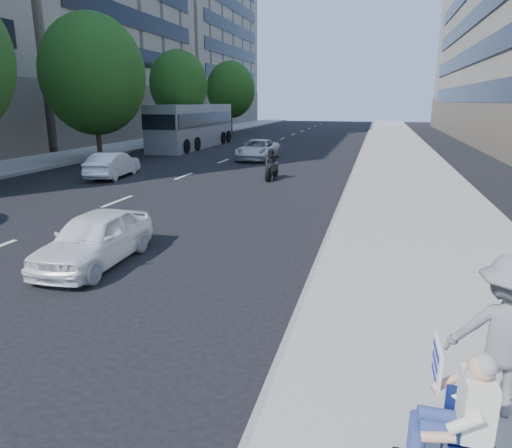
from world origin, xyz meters
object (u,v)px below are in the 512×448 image
(seated_protester, at_px, (458,409))
(white_sedan_mid, at_px, (113,165))
(white_sedan_near, at_px, (95,238))
(bus, at_px, (193,126))
(white_sedan_far, at_px, (258,150))
(jogger, at_px, (505,336))
(motorcycle, at_px, (272,166))

(seated_protester, distance_m, white_sedan_mid, 20.24)
(white_sedan_near, relative_size, bus, 0.29)
(white_sedan_near, xyz_separation_m, white_sedan_far, (-1.27, 19.33, 0.02))
(white_sedan_near, bearing_deg, bus, 105.89)
(white_sedan_near, bearing_deg, white_sedan_mid, 118.18)
(white_sedan_near, xyz_separation_m, white_sedan_mid, (-6.25, 10.84, 0.01))
(jogger, bearing_deg, white_sedan_mid, -34.00)
(jogger, xyz_separation_m, white_sedan_far, (-8.71, 22.77, -0.45))
(white_sedan_near, relative_size, white_sedan_far, 0.78)
(white_sedan_near, distance_m, white_sedan_mid, 12.51)
(motorcycle, xyz_separation_m, bus, (-9.49, 13.68, 1.00))
(motorcycle, bearing_deg, white_sedan_far, 114.69)
(seated_protester, bearing_deg, white_sedan_near, 145.92)
(jogger, relative_size, motorcycle, 0.90)
(bus, bearing_deg, jogger, -62.25)
(jogger, xyz_separation_m, motorcycle, (-6.18, 15.59, -0.43))
(white_sedan_mid, height_order, motorcycle, motorcycle)
(motorcycle, bearing_deg, white_sedan_near, -90.64)
(jogger, bearing_deg, motorcycle, -56.14)
(white_sedan_near, bearing_deg, motorcycle, 82.29)
(seated_protester, xyz_separation_m, white_sedan_near, (-6.82, 4.61, -0.28))
(jogger, bearing_deg, bus, -49.61)
(white_sedan_far, bearing_deg, motorcycle, -70.13)
(jogger, xyz_separation_m, white_sedan_near, (-7.44, 3.45, -0.47))
(jogger, distance_m, bus, 33.20)
(bus, bearing_deg, white_sedan_far, -43.43)
(white_sedan_far, xyz_separation_m, bus, (-6.96, 6.49, 1.02))
(white_sedan_mid, distance_m, motorcycle, 7.62)
(bus, bearing_deg, seated_protester, -64.11)
(white_sedan_mid, distance_m, bus, 15.14)
(white_sedan_near, distance_m, motorcycle, 12.21)
(seated_protester, relative_size, jogger, 0.71)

